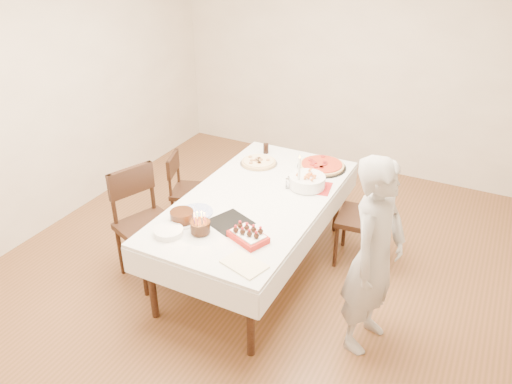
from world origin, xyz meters
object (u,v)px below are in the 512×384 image
at_px(chair_left_savory, 191,191).
at_px(layer_cake, 182,217).
at_px(person, 374,257).
at_px(taper_candle, 299,173).
at_px(strawberry_box, 248,236).
at_px(birthday_cake, 200,223).
at_px(chair_right_savory, 362,218).
at_px(pizza_white, 259,162).
at_px(dining_table, 256,234).
at_px(chair_left_dessert, 149,227).
at_px(cola_glass, 266,148).
at_px(pasta_bowl, 307,181).
at_px(pizza_pepperoni, 322,166).

xyz_separation_m(chair_left_savory, layer_cake, (0.58, -0.97, 0.40)).
distance_m(person, taper_candle, 1.11).
bearing_deg(strawberry_box, person, 11.74).
distance_m(birthday_cake, strawberry_box, 0.38).
xyz_separation_m(chair_right_savory, pizza_white, (-1.08, 0.04, 0.31)).
bearing_deg(chair_right_savory, dining_table, -151.07).
bearing_deg(chair_left_dessert, cola_glass, -87.94).
distance_m(chair_left_savory, strawberry_box, 1.55).
relative_size(chair_left_dessert, pizza_white, 2.78).
bearing_deg(pasta_bowl, cola_glass, 143.06).
xyz_separation_m(chair_left_savory, pasta_bowl, (1.24, 0.02, 0.41)).
height_order(pizza_pepperoni, birthday_cake, birthday_cake).
xyz_separation_m(pasta_bowl, cola_glass, (-0.65, 0.49, -0.01)).
relative_size(chair_left_dessert, layer_cake, 4.26).
relative_size(pizza_white, birthday_cake, 2.38).
xyz_separation_m(person, pizza_white, (-1.42, 0.99, 0.00)).
xyz_separation_m(pizza_pepperoni, birthday_cake, (-0.43, -1.48, 0.07)).
xyz_separation_m(pizza_white, strawberry_box, (0.51, -1.18, 0.01)).
xyz_separation_m(chair_left_savory, pizza_white, (0.65, 0.24, 0.37)).
xyz_separation_m(taper_candle, strawberry_box, (-0.04, -0.86, -0.14)).
bearing_deg(chair_left_savory, taper_candle, 156.38).
height_order(pizza_pepperoni, strawberry_box, strawberry_box).
bearing_deg(dining_table, birthday_cake, -101.20).
distance_m(dining_table, strawberry_box, 0.75).
bearing_deg(pasta_bowl, chair_left_savory, -179.09).
bearing_deg(pizza_pepperoni, pizza_white, -159.56).
xyz_separation_m(dining_table, strawberry_box, (0.23, -0.59, 0.41)).
height_order(person, taper_candle, person).
bearing_deg(chair_left_dessert, chair_right_savory, -125.73).
relative_size(chair_right_savory, pasta_bowl, 2.88).
xyz_separation_m(pizza_pepperoni, cola_glass, (-0.62, 0.06, 0.03)).
xyz_separation_m(dining_table, pasta_bowl, (0.32, 0.38, 0.43)).
bearing_deg(cola_glass, chair_right_savory, -15.11).
bearing_deg(strawberry_box, pizza_pepperoni, 87.58).
bearing_deg(person, pizza_white, 66.04).
relative_size(layer_cake, strawberry_box, 0.83).
bearing_deg(chair_right_savory, pizza_pepperoni, 147.79).
relative_size(pizza_pepperoni, strawberry_box, 1.63).
relative_size(chair_right_savory, person, 0.60).
height_order(chair_left_savory, pasta_bowl, pasta_bowl).
relative_size(chair_right_savory, pizza_white, 2.53).
distance_m(chair_left_savory, chair_left_dessert, 0.88).
bearing_deg(dining_table, layer_cake, -119.54).
bearing_deg(chair_right_savory, chair_left_dessert, -152.24).
xyz_separation_m(pizza_pepperoni, pasta_bowl, (0.02, -0.43, 0.04)).
relative_size(person, layer_cake, 6.50).
relative_size(chair_left_dessert, pizza_pepperoni, 2.17).
height_order(person, strawberry_box, person).
relative_size(chair_right_savory, layer_cake, 3.88).
bearing_deg(dining_table, pizza_white, 114.90).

